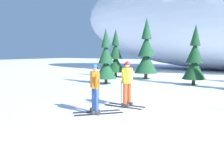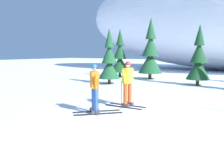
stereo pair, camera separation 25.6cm
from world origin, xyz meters
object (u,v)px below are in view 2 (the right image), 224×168
at_px(skier_yellow_jacket, 128,83).
at_px(pine_tree_center_left, 150,54).
at_px(skier_orange_jacket, 95,88).
at_px(pine_tree_far_left, 120,57).
at_px(pine_tree_left, 109,61).
at_px(pine_tree_center, 199,60).

xyz_separation_m(skier_yellow_jacket, pine_tree_center_left, (-3.27, 9.29, 1.05)).
xyz_separation_m(skier_orange_jacket, pine_tree_far_left, (-5.74, 10.99, 0.81)).
distance_m(skier_orange_jacket, pine_tree_far_left, 12.42).
relative_size(skier_orange_jacket, pine_tree_far_left, 0.42).
bearing_deg(skier_yellow_jacket, pine_tree_left, 129.98).
xyz_separation_m(pine_tree_far_left, pine_tree_center_left, (2.92, -0.24, 0.29)).
xyz_separation_m(pine_tree_left, pine_tree_center_left, (1.06, 4.13, 0.46)).
bearing_deg(skier_orange_jacket, pine_tree_far_left, 117.58).
height_order(skier_orange_jacket, pine_tree_center_left, pine_tree_center_left).
xyz_separation_m(skier_yellow_jacket, pine_tree_center, (0.75, 7.64, 0.67)).
bearing_deg(pine_tree_center, pine_tree_center_left, 157.68).
relative_size(skier_yellow_jacket, pine_tree_left, 0.48).
height_order(skier_orange_jacket, pine_tree_far_left, pine_tree_far_left).
distance_m(pine_tree_far_left, pine_tree_center_left, 2.94).
height_order(pine_tree_far_left, pine_tree_center_left, pine_tree_center_left).
height_order(pine_tree_center_left, pine_tree_center, pine_tree_center_left).
xyz_separation_m(pine_tree_far_left, pine_tree_center, (6.95, -1.90, -0.10)).
distance_m(skier_yellow_jacket, pine_tree_center_left, 9.91).
bearing_deg(pine_tree_far_left, pine_tree_left, -66.92).
xyz_separation_m(skier_orange_jacket, pine_tree_center, (1.21, 9.09, 0.71)).
bearing_deg(pine_tree_center_left, pine_tree_center, -22.32).
bearing_deg(pine_tree_left, skier_yellow_jacket, -50.02).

